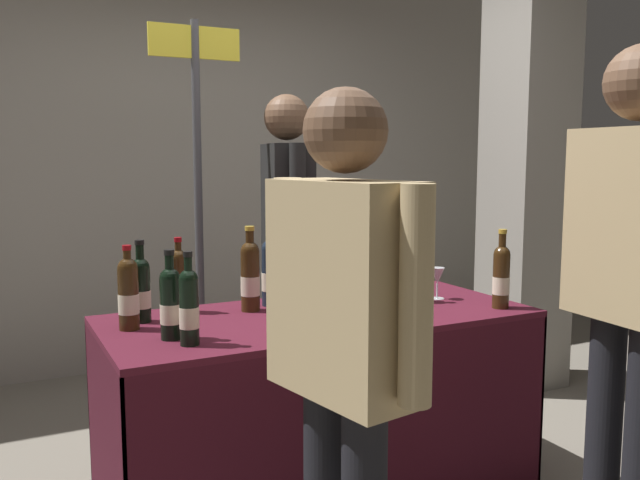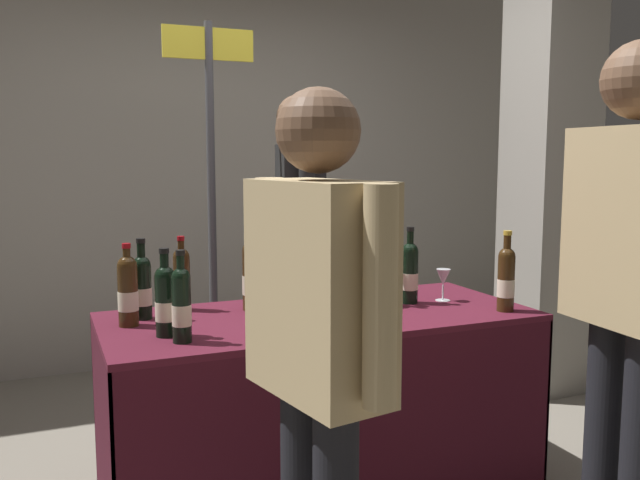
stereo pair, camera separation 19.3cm
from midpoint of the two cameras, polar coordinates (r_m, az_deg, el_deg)
back_partition at (r=4.71m, az=-9.02°, el=6.64°), size 7.17×0.12×2.76m
concrete_pillar at (r=4.26m, az=20.14°, el=7.58°), size 0.42×0.42×2.96m
tasting_table at (r=2.80m, az=2.01°, el=-11.00°), size 1.72×0.76×0.78m
featured_wine_bottle at (r=2.87m, az=-2.03°, el=-2.61°), size 0.08×0.08×0.34m
display_bottle_0 at (r=2.78m, az=-3.83°, el=-2.89°), size 0.08×0.08×0.35m
display_bottle_1 at (r=2.81m, az=-9.71°, el=-3.22°), size 0.07×0.07×0.31m
display_bottle_2 at (r=2.89m, az=2.68°, el=-2.70°), size 0.07×0.07×0.34m
display_bottle_3 at (r=2.32m, az=-9.32°, el=-5.35°), size 0.07×0.07×0.32m
display_bottle_4 at (r=2.59m, az=-13.92°, el=-4.15°), size 0.08×0.08×0.31m
display_bottle_5 at (r=2.69m, az=-12.85°, el=-3.81°), size 0.07×0.07×0.32m
display_bottle_6 at (r=2.88m, az=17.35°, el=-3.08°), size 0.07×0.07×0.33m
display_bottle_7 at (r=2.94m, az=9.48°, el=-2.67°), size 0.07×0.07×0.33m
display_bottle_8 at (r=2.41m, az=-10.74°, el=-4.98°), size 0.07×0.07×0.31m
wine_glass_near_vendor at (r=2.43m, az=0.39°, el=-5.29°), size 0.07×0.07×0.15m
wine_glass_mid at (r=3.02m, az=12.20°, el=-3.20°), size 0.07×0.07×0.14m
wine_glass_near_taster at (r=2.51m, az=4.51°, el=-4.96°), size 0.07×0.07×0.15m
flower_vase at (r=2.88m, az=6.94°, el=-3.17°), size 0.09×0.10×0.39m
vendor_presenter at (r=3.58m, az=-0.21°, el=1.34°), size 0.31×0.61×1.73m
taster_foreground_right at (r=1.77m, az=2.99°, el=-8.06°), size 0.28×0.59×1.59m
taster_foreground_left at (r=2.38m, az=26.98°, el=-1.98°), size 0.24×0.59×1.76m
booth_signpost at (r=3.58m, az=-7.67°, el=4.71°), size 0.47×0.04×2.10m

